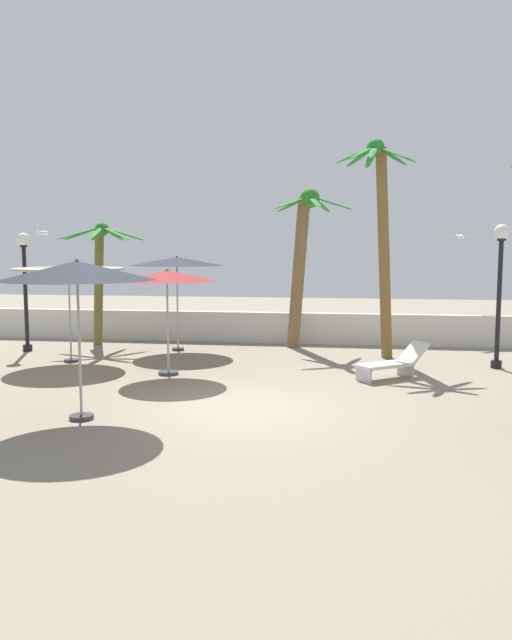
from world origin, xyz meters
name	(u,v)px	position (x,y,z in m)	size (l,w,h in m)	color
ground_plane	(233,408)	(0.00, 0.00, 0.00)	(56.00, 56.00, 0.00)	gray
boundary_wall	(282,328)	(0.00, 8.78, 0.50)	(25.20, 0.30, 1.01)	silver
patio_umbrella_1	(177,262)	(-2.98, 6.75, 2.71)	(2.80, 2.80, 2.92)	#333338
patio_umbrella_2	(68,272)	(-5.35, 4.36, 2.49)	(2.96, 2.96, 2.71)	#333338
patio_umbrella_3	(77,272)	(-2.60, -1.27, 2.72)	(2.80, 2.80, 2.97)	#333338
patio_umbrella_4	(167,277)	(-2.20, 3.04, 2.42)	(2.41, 2.41, 2.65)	#333338
palm_tree_0	(302,251)	(0.72, 7.96, 3.05)	(2.53, 2.59, 4.97)	brown
palm_tree_1	(381,224)	(3.07, 6.36, 3.79)	(2.27, 2.27, 6.16)	brown
palm_tree_3	(101,263)	(-5.75, 7.61, 2.65)	(3.00, 3.02, 3.95)	brown
lamp_post_0	(25,274)	(-7.48, 5.94, 2.34)	(0.40, 0.40, 3.58)	black
lamp_post_3	(500,275)	(6.06, 5.16, 2.43)	(0.40, 0.40, 3.74)	black
lounge_chair_0	(393,362)	(3.30, 3.39, 0.39)	(1.82, 1.60, 0.84)	#B7B7BC
seagull_0	(460,236)	(5.86, 10.46, 3.52)	(1.21, 0.91, 0.14)	white
seagull_1	(43,233)	(-6.44, 5.12, 3.56)	(0.38, 1.02, 0.14)	white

